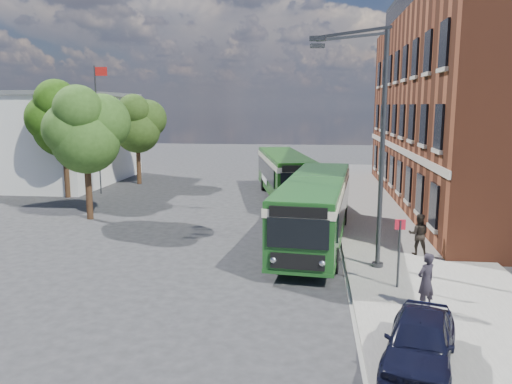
# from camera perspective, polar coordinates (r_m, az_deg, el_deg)

# --- Properties ---
(ground) EXTENTS (120.00, 120.00, 0.00)m
(ground) POSITION_cam_1_polar(r_m,az_deg,el_deg) (22.00, -0.64, -6.74)
(ground) COLOR #262629
(ground) RESTS_ON ground
(pavement) EXTENTS (6.00, 48.00, 0.15)m
(pavement) POSITION_cam_1_polar(r_m,az_deg,el_deg) (29.89, 14.78, -2.45)
(pavement) COLOR gray
(pavement) RESTS_ON ground
(kerb_line) EXTENTS (0.12, 48.00, 0.01)m
(kerb_line) POSITION_cam_1_polar(r_m,az_deg,el_deg) (29.61, 8.93, -2.49)
(kerb_line) COLOR beige
(kerb_line) RESTS_ON ground
(brick_office) EXTENTS (12.10, 26.00, 14.20)m
(brick_office) POSITION_cam_1_polar(r_m,az_deg,el_deg) (34.82, 25.99, 10.02)
(brick_office) COLOR brown
(brick_office) RESTS_ON ground
(white_building) EXTENTS (9.40, 13.40, 7.30)m
(white_building) POSITION_cam_1_polar(r_m,az_deg,el_deg) (44.12, -21.49, 5.79)
(white_building) COLOR silver
(white_building) RESTS_ON ground
(flagpole) EXTENTS (0.95, 0.10, 9.00)m
(flagpole) POSITION_cam_1_polar(r_m,az_deg,el_deg) (37.14, -17.60, 7.34)
(flagpole) COLOR #313335
(flagpole) RESTS_ON ground
(street_lamp) EXTENTS (2.96, 2.38, 9.00)m
(street_lamp) POSITION_cam_1_polar(r_m,az_deg,el_deg) (19.10, 13.17, 5.11)
(street_lamp) COLOR #313335
(street_lamp) RESTS_ON ground
(bus_stop_sign) EXTENTS (0.35, 0.08, 2.52)m
(bus_stop_sign) POSITION_cam_1_polar(r_m,az_deg,el_deg) (17.63, 16.03, -6.26)
(bus_stop_sign) COLOR #313335
(bus_stop_sign) RESTS_ON ground
(bus_front) EXTENTS (3.81, 12.51, 3.02)m
(bus_front) POSITION_cam_1_polar(r_m,az_deg,el_deg) (23.15, 6.84, -1.29)
(bus_front) COLOR #1B511C
(bus_front) RESTS_ON ground
(bus_rear) EXTENTS (4.82, 11.73, 3.02)m
(bus_rear) POSITION_cam_1_polar(r_m,az_deg,el_deg) (34.41, 3.28, 2.42)
(bus_rear) COLOR #1A4F12
(bus_rear) RESTS_ON ground
(parked_car) EXTENTS (2.58, 4.11, 1.31)m
(parked_car) POSITION_cam_1_polar(r_m,az_deg,el_deg) (12.90, 18.24, -15.83)
(parked_car) COLOR black
(parked_car) RESTS_ON pavement
(pedestrian_a) EXTENTS (0.77, 0.72, 1.77)m
(pedestrian_a) POSITION_cam_1_polar(r_m,az_deg,el_deg) (16.19, 18.85, -9.62)
(pedestrian_a) COLOR black
(pedestrian_a) RESTS_ON pavement
(pedestrian_b) EXTENTS (0.94, 0.79, 1.72)m
(pedestrian_b) POSITION_cam_1_polar(r_m,az_deg,el_deg) (21.85, 18.09, -4.60)
(pedestrian_b) COLOR black
(pedestrian_b) RESTS_ON pavement
(tree_left) EXTENTS (4.37, 4.15, 7.37)m
(tree_left) POSITION_cam_1_polar(r_m,az_deg,el_deg) (28.83, -18.87, 6.79)
(tree_left) COLOR #382114
(tree_left) RESTS_ON ground
(tree_mid) EXTENTS (4.74, 4.50, 8.00)m
(tree_mid) POSITION_cam_1_polar(r_m,az_deg,el_deg) (36.36, -21.15, 7.86)
(tree_mid) COLOR #382114
(tree_mid) RESTS_ON ground
(tree_right) EXTENTS (4.25, 4.04, 7.17)m
(tree_right) POSITION_cam_1_polar(r_m,az_deg,el_deg) (41.15, -13.39, 7.63)
(tree_right) COLOR #382114
(tree_right) RESTS_ON ground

